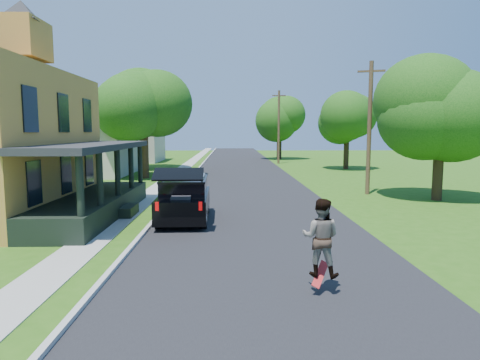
{
  "coord_description": "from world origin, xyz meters",
  "views": [
    {
      "loc": [
        -0.97,
        -12.31,
        3.63
      ],
      "look_at": [
        -0.62,
        3.0,
        1.89
      ],
      "focal_mm": 32.0,
      "sensor_mm": 36.0,
      "label": 1
    }
  ],
  "objects_px": {
    "skateboarder": "(321,237)",
    "utility_pole_near": "(369,126)",
    "black_suv": "(184,199)",
    "tree_right_near": "(440,105)"
  },
  "relations": [
    {
      "from": "skateboarder",
      "to": "tree_right_near",
      "type": "xyz_separation_m",
      "value": [
        8.92,
        12.95,
        3.73
      ]
    },
    {
      "from": "tree_right_near",
      "to": "black_suv",
      "type": "bearing_deg",
      "value": -158.77
    },
    {
      "from": "skateboarder",
      "to": "utility_pole_near",
      "type": "distance_m",
      "value": 16.48
    },
    {
      "from": "tree_right_near",
      "to": "utility_pole_near",
      "type": "distance_m",
      "value": 3.84
    },
    {
      "from": "black_suv",
      "to": "utility_pole_near",
      "type": "distance_m",
      "value": 12.55
    },
    {
      "from": "skateboarder",
      "to": "black_suv",
      "type": "bearing_deg",
      "value": -44.19
    },
    {
      "from": "black_suv",
      "to": "utility_pole_near",
      "type": "bearing_deg",
      "value": 34.88
    },
    {
      "from": "utility_pole_near",
      "to": "skateboarder",
      "type": "bearing_deg",
      "value": -93.96
    },
    {
      "from": "tree_right_near",
      "to": "utility_pole_near",
      "type": "height_order",
      "value": "tree_right_near"
    },
    {
      "from": "black_suv",
      "to": "utility_pole_near",
      "type": "relative_size",
      "value": 0.66
    }
  ]
}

